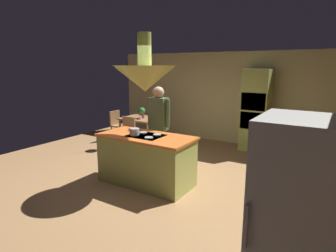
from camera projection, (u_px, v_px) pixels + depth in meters
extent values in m
plane|color=#AD7F51|center=(153.00, 179.00, 5.48)|extent=(8.16, 8.16, 0.00)
cube|color=beige|center=(221.00, 97.00, 8.07)|extent=(6.80, 0.10, 2.55)
cube|color=#A8B259|center=(146.00, 161.00, 5.22)|extent=(1.72, 0.79, 0.88)
cube|color=orange|center=(146.00, 137.00, 5.12)|extent=(1.78, 0.85, 0.04)
cube|color=black|center=(146.00, 136.00, 5.12)|extent=(0.64, 0.52, 0.01)
cylinder|color=#B2B2B7|center=(134.00, 135.00, 5.09)|extent=(0.15, 0.15, 0.02)
cylinder|color=#B2B2B7|center=(149.00, 138.00, 4.93)|extent=(0.15, 0.15, 0.02)
cylinder|color=#B2B2B7|center=(143.00, 133.00, 5.31)|extent=(0.15, 0.15, 0.02)
cylinder|color=#B2B2B7|center=(157.00, 135.00, 5.14)|extent=(0.15, 0.15, 0.02)
cube|color=#A8B259|center=(322.00, 178.00, 4.40)|extent=(0.62, 2.05, 0.88)
cube|color=orange|center=(326.00, 150.00, 4.31)|extent=(0.66, 2.09, 0.04)
cube|color=#A8B259|center=(256.00, 110.00, 7.21)|extent=(0.66, 0.62, 2.09)
cube|color=black|center=(253.00, 102.00, 6.92)|extent=(0.60, 0.04, 0.44)
cube|color=black|center=(252.00, 121.00, 7.02)|extent=(0.60, 0.04, 0.44)
cube|color=silver|center=(300.00, 227.00, 2.26)|extent=(0.72, 0.70, 1.78)
cube|color=#B2B2B7|center=(246.00, 227.00, 2.11)|extent=(0.03, 0.04, 0.36)
cube|color=#9F7148|center=(142.00, 118.00, 7.78)|extent=(1.06, 0.88, 0.04)
cylinder|color=#9F7148|center=(120.00, 132.00, 7.79)|extent=(0.06, 0.06, 0.72)
cylinder|color=#9F7148|center=(148.00, 137.00, 7.30)|extent=(0.06, 0.06, 0.72)
cylinder|color=#9F7148|center=(137.00, 127.00, 8.42)|extent=(0.06, 0.06, 0.72)
cylinder|color=#9F7148|center=(164.00, 131.00, 7.93)|extent=(0.06, 0.06, 0.72)
cylinder|color=tan|center=(155.00, 149.00, 5.94)|extent=(0.14, 0.14, 0.87)
cylinder|color=tan|center=(162.00, 151.00, 5.85)|extent=(0.14, 0.14, 0.87)
cube|color=#4C6042|center=(159.00, 114.00, 5.74)|extent=(0.36, 0.22, 0.67)
cylinder|color=#4C6042|center=(150.00, 111.00, 5.84)|extent=(0.09, 0.09, 0.57)
cylinder|color=#4C6042|center=(168.00, 113.00, 5.61)|extent=(0.09, 0.09, 0.57)
sphere|color=tan|center=(158.00, 92.00, 5.64)|extent=(0.23, 0.23, 0.23)
cone|color=#A8B259|center=(145.00, 79.00, 4.90)|extent=(1.10, 1.10, 0.45)
cylinder|color=#A8B259|center=(144.00, 49.00, 4.80)|extent=(0.24, 0.24, 0.55)
cone|color=#E0B266|center=(141.00, 77.00, 7.55)|extent=(0.32, 0.32, 0.22)
cylinder|color=black|center=(141.00, 62.00, 7.46)|extent=(0.01, 0.01, 0.60)
cube|color=#9F7148|center=(125.00, 134.00, 7.23)|extent=(0.40, 0.40, 0.04)
cube|color=#9F7148|center=(129.00, 125.00, 7.33)|extent=(0.40, 0.04, 0.42)
cylinder|color=#9F7148|center=(116.00, 143.00, 7.23)|extent=(0.04, 0.04, 0.43)
cylinder|color=#9F7148|center=(126.00, 145.00, 7.05)|extent=(0.04, 0.04, 0.43)
cylinder|color=#9F7148|center=(124.00, 140.00, 7.51)|extent=(0.04, 0.04, 0.43)
cylinder|color=#9F7148|center=(134.00, 142.00, 7.33)|extent=(0.04, 0.04, 0.43)
cube|color=#9F7148|center=(157.00, 124.00, 8.45)|extent=(0.40, 0.40, 0.04)
cube|color=#9F7148|center=(154.00, 118.00, 8.26)|extent=(0.40, 0.04, 0.42)
cylinder|color=#9F7148|center=(165.00, 131.00, 8.55)|extent=(0.04, 0.04, 0.43)
cylinder|color=#9F7148|center=(156.00, 130.00, 8.73)|extent=(0.04, 0.04, 0.43)
cylinder|color=#9F7148|center=(159.00, 133.00, 8.27)|extent=(0.04, 0.04, 0.43)
cylinder|color=#9F7148|center=(149.00, 132.00, 8.45)|extent=(0.04, 0.04, 0.43)
cube|color=#9F7148|center=(120.00, 126.00, 8.28)|extent=(0.40, 0.40, 0.04)
cube|color=#9F7148|center=(115.00, 118.00, 8.32)|extent=(0.04, 0.40, 0.42)
cylinder|color=#9F7148|center=(120.00, 135.00, 8.09)|extent=(0.04, 0.04, 0.43)
cylinder|color=#9F7148|center=(128.00, 133.00, 8.37)|extent=(0.04, 0.04, 0.43)
cylinder|color=#9F7148|center=(112.00, 133.00, 8.27)|extent=(0.04, 0.04, 0.43)
cylinder|color=#9F7148|center=(119.00, 131.00, 8.55)|extent=(0.04, 0.04, 0.43)
cylinder|color=#99382D|center=(142.00, 116.00, 7.67)|extent=(0.14, 0.14, 0.12)
sphere|color=#2D722D|center=(142.00, 111.00, 7.64)|extent=(0.20, 0.20, 0.20)
cylinder|color=white|center=(140.00, 118.00, 7.52)|extent=(0.07, 0.07, 0.09)
cylinder|color=silver|center=(324.00, 152.00, 3.86)|extent=(0.12, 0.12, 0.18)
cylinder|color=#E0B78C|center=(325.00, 149.00, 4.01)|extent=(0.10, 0.10, 0.16)
cube|color=#232326|center=(329.00, 132.00, 4.78)|extent=(0.46, 0.36, 0.28)
cylinder|color=#B2B2B7|center=(134.00, 132.00, 5.08)|extent=(0.18, 0.18, 0.12)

